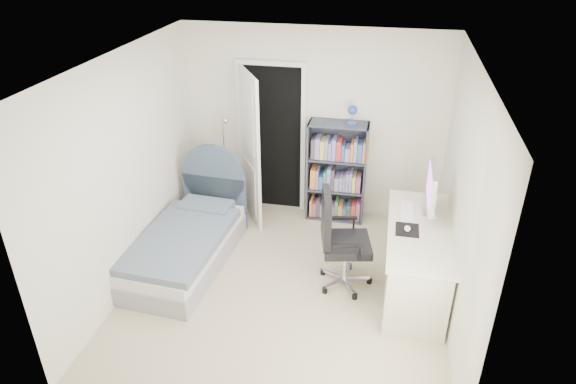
% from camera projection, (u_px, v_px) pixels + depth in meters
% --- Properties ---
extents(room_shell, '(3.50, 3.70, 2.60)m').
position_uv_depth(room_shell, '(285.00, 187.00, 5.10)').
color(room_shell, tan).
rests_on(room_shell, ground).
extents(door, '(0.92, 0.73, 2.06)m').
position_uv_depth(door, '(258.00, 143.00, 6.66)').
color(door, black).
rests_on(door, ground).
extents(bed, '(0.99, 1.92, 1.15)m').
position_uv_depth(bed, '(188.00, 242.00, 6.02)').
color(bed, gray).
rests_on(bed, ground).
extents(nightstand, '(0.37, 0.37, 0.55)m').
position_uv_depth(nightstand, '(215.00, 185.00, 7.08)').
color(nightstand, tan).
rests_on(nightstand, ground).
extents(floor_lamp, '(0.19, 0.19, 1.34)m').
position_uv_depth(floor_lamp, '(227.00, 172.00, 7.01)').
color(floor_lamp, silver).
rests_on(floor_lamp, ground).
extents(bookcase, '(0.77, 0.32, 1.61)m').
position_uv_depth(bookcase, '(337.00, 174.00, 6.74)').
color(bookcase, '#383E4D').
rests_on(bookcase, ground).
extents(desk, '(0.65, 1.63, 1.33)m').
position_uv_depth(desk, '(416.00, 256.00, 5.46)').
color(desk, beige).
rests_on(desk, ground).
extents(office_chair, '(0.62, 0.64, 1.14)m').
position_uv_depth(office_chair, '(338.00, 236.00, 5.46)').
color(office_chair, silver).
rests_on(office_chair, ground).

